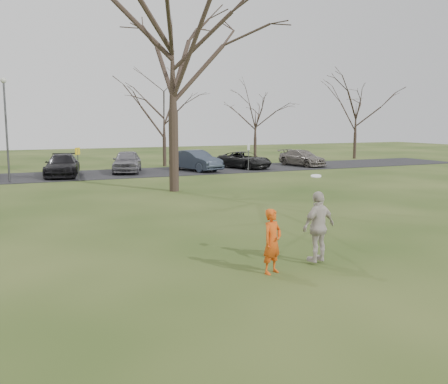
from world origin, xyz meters
The scene contains 14 objects.
ground centered at (0.00, 0.00, 0.00)m, with size 120.00×120.00×0.00m, color #1E380F.
parking_strip centered at (0.00, 25.00, 0.02)m, with size 62.00×6.50×0.04m, color black.
player_defender centered at (-0.41, 0.20, 0.80)m, with size 0.59×0.38×1.60m, color #DD4E12.
car_3 centered at (-2.68, 24.65, 0.77)m, with size 2.06×5.06×1.47m, color black.
car_4 centered at (1.90, 25.41, 0.84)m, with size 1.89×4.69×1.60m, color slate.
car_5 centered at (6.87, 24.51, 0.80)m, with size 1.62×4.64×1.53m, color #313B4A.
car_6 centered at (11.11, 24.88, 0.69)m, with size 2.15×4.67×1.30m, color black.
car_7 centered at (16.40, 24.74, 0.70)m, with size 1.84×4.52×1.31m, color slate.
catching_play centered at (1.09, 0.42, 1.00)m, with size 1.16×0.69×2.29m.
lamp_post centered at (-6.00, 22.50, 3.97)m, with size 0.34×0.34×6.27m.
sign_yellow centered at (-2.00, 22.00, 1.45)m, with size 0.35×0.35×2.08m.
sign_white centered at (10.00, 22.00, 1.45)m, with size 0.35×0.35×2.08m.
big_tree centered at (2.00, 15.00, 7.00)m, with size 9.00×9.00×14.00m, color #352821, non-canonical shape.
small_tree_row centered at (4.38, 30.06, 3.89)m, with size 55.00×5.90×8.50m.
Camera 1 is at (-6.31, -10.09, 3.71)m, focal length 39.77 mm.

